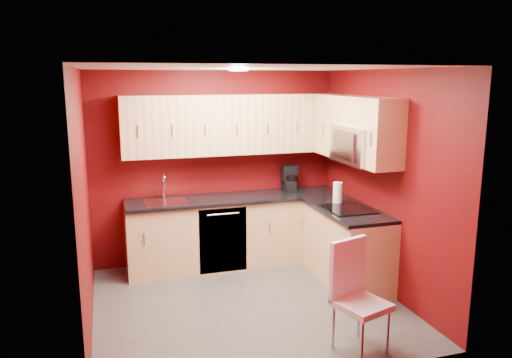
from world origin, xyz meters
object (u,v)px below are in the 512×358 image
sink (166,199)px  napkin_holder (290,187)px  microwave (360,145)px  dining_chair (362,299)px  coffee_maker (292,178)px  paper_towel (338,193)px

sink → napkin_holder: 1.65m
microwave → dining_chair: microwave is taller
coffee_maker → dining_chair: coffee_maker is taller
napkin_holder → paper_towel: 0.80m
paper_towel → dining_chair: (-0.58, -1.69, -0.54)m
sink → coffee_maker: sink is taller
paper_towel → napkin_holder: bearing=114.5°
dining_chair → paper_towel: bearing=53.2°
napkin_holder → paper_towel: size_ratio=0.55×
paper_towel → coffee_maker: bearing=109.5°
sink → paper_towel: 2.11m
sink → microwave: bearing=-25.6°
sink → dining_chair: 2.82m
napkin_holder → dining_chair: (-0.25, -2.41, -0.48)m
sink → paper_towel: size_ratio=1.98×
dining_chair → napkin_holder: bearing=66.3°
sink → napkin_holder: sink is taller
sink → dining_chair: size_ratio=0.52×
coffee_maker → paper_towel: 0.86m
coffee_maker → napkin_holder: bearing=-121.4°
sink → napkin_holder: bearing=0.4°
microwave → paper_towel: bearing=111.6°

